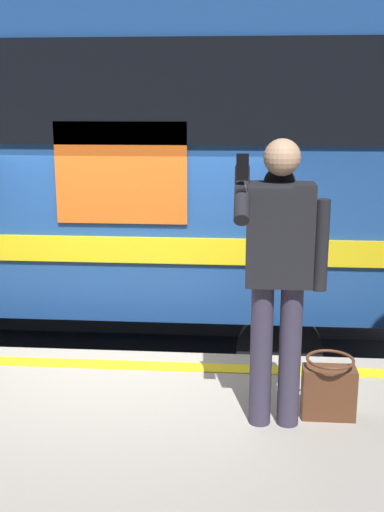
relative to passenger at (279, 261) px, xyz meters
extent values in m
plane|color=#4C4742|center=(1.19, -1.11, -2.03)|extent=(25.69, 25.69, 0.00)
cube|color=yellow|center=(1.19, -0.81, -1.08)|extent=(16.79, 0.16, 0.01)
cube|color=slate|center=(1.19, -2.57, -1.95)|extent=(22.27, 0.08, 0.16)
cube|color=slate|center=(1.19, -4.00, -1.95)|extent=(22.27, 0.08, 0.16)
cube|color=#D85919|center=(1.31, -1.79, 0.32)|extent=(1.18, 0.02, 0.90)
cylinder|color=black|center=(-0.16, -2.10, -1.45)|extent=(0.84, 0.12, 0.84)
cylinder|color=black|center=(-0.16, -4.47, -1.45)|extent=(0.84, 0.12, 0.84)
cylinder|color=#383347|center=(-0.09, 0.01, -0.61)|extent=(0.14, 0.14, 0.94)
cylinder|color=#383347|center=(0.09, 0.01, -0.61)|extent=(0.14, 0.14, 0.94)
cube|color=black|center=(0.00, 0.01, 0.17)|extent=(0.40, 0.24, 0.62)
sphere|color=black|center=(0.00, -0.15, 0.46)|extent=(0.20, 0.20, 0.20)
sphere|color=tan|center=(0.00, 0.01, 0.63)|extent=(0.22, 0.22, 0.22)
cylinder|color=black|center=(-0.25, 0.01, 0.10)|extent=(0.09, 0.09, 0.56)
cylinder|color=black|center=(0.23, 0.09, 0.43)|extent=(0.09, 0.42, 0.33)
cube|color=black|center=(0.23, 0.19, 0.59)|extent=(0.07, 0.02, 0.15)
cube|color=#59331E|center=(-0.36, -0.10, -0.91)|extent=(0.34, 0.17, 0.34)
torus|color=#59331E|center=(-0.36, -0.10, -0.68)|extent=(0.31, 0.31, 0.02)
camera|label=1|loc=(0.23, 3.75, 0.95)|focal=44.27mm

